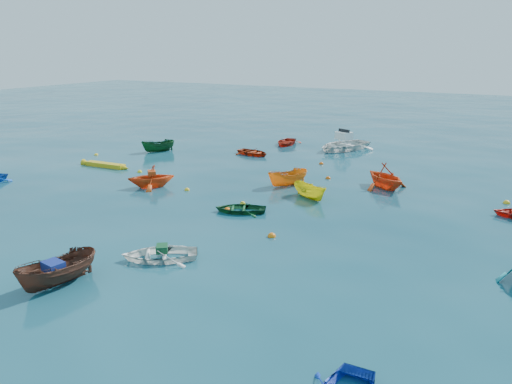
% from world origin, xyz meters
% --- Properties ---
extents(ground, '(160.00, 160.00, 0.00)m').
position_xyz_m(ground, '(0.00, 0.00, 0.00)').
color(ground, '#093547').
rests_on(ground, ground).
extents(dinghy_white_near, '(3.76, 3.54, 0.63)m').
position_xyz_m(dinghy_white_near, '(0.45, -4.29, 0.00)').
color(dinghy_white_near, white).
rests_on(dinghy_white_near, ground).
extents(sampan_brown_mid, '(1.76, 3.33, 1.22)m').
position_xyz_m(sampan_brown_mid, '(-1.35, -7.86, 0.00)').
color(sampan_brown_mid, '#502B1D').
rests_on(sampan_brown_mid, ground).
extents(dinghy_orange_w, '(3.70, 3.69, 1.48)m').
position_xyz_m(dinghy_orange_w, '(-6.90, 4.17, 0.00)').
color(dinghy_orange_w, '#F24F16').
rests_on(dinghy_orange_w, ground).
extents(sampan_yellow_mid, '(2.71, 2.07, 0.99)m').
position_xyz_m(sampan_yellow_mid, '(2.71, 6.51, 0.00)').
color(sampan_yellow_mid, yellow).
rests_on(sampan_yellow_mid, ground).
extents(dinghy_green_e, '(3.22, 2.81, 0.56)m').
position_xyz_m(dinghy_green_e, '(0.37, 2.55, 0.00)').
color(dinghy_green_e, '#104824').
rests_on(dinghy_green_e, ground).
extents(dinghy_red_nw, '(3.34, 2.74, 0.60)m').
position_xyz_m(dinghy_red_nw, '(-5.82, 15.48, 0.00)').
color(dinghy_red_nw, '#9D290D').
rests_on(dinghy_red_nw, ground).
extents(sampan_orange_n, '(2.43, 3.04, 1.12)m').
position_xyz_m(sampan_orange_n, '(0.43, 8.45, 0.00)').
color(sampan_orange_n, orange).
rests_on(sampan_orange_n, ground).
extents(dinghy_red_far, '(2.59, 3.37, 0.65)m').
position_xyz_m(dinghy_red_far, '(-5.27, 20.69, 0.00)').
color(dinghy_red_far, red).
rests_on(dinghy_red_far, ground).
extents(dinghy_orange_far, '(4.15, 4.07, 1.65)m').
position_xyz_m(dinghy_orange_far, '(5.95, 10.73, 0.00)').
color(dinghy_orange_far, '#ED4816').
rests_on(dinghy_orange_far, ground).
extents(sampan_green_far, '(2.42, 2.93, 1.09)m').
position_xyz_m(sampan_green_far, '(-13.35, 12.94, 0.00)').
color(sampan_green_far, '#10441D').
rests_on(sampan_green_far, ground).
extents(kayak_yellow, '(3.97, 0.75, 0.40)m').
position_xyz_m(kayak_yellow, '(-13.29, 6.81, 0.00)').
color(kayak_yellow, gold).
rests_on(kayak_yellow, ground).
extents(motorboat_white, '(5.50, 6.17, 1.66)m').
position_xyz_m(motorboat_white, '(-0.06, 20.85, 0.00)').
color(motorboat_white, white).
rests_on(motorboat_white, ground).
extents(tarp_green_a, '(0.71, 0.74, 0.29)m').
position_xyz_m(tarp_green_a, '(0.53, -4.23, 0.46)').
color(tarp_green_a, '#124926').
rests_on(tarp_green_a, dinghy_white_near).
extents(tarp_blue_a, '(0.84, 0.69, 0.36)m').
position_xyz_m(tarp_blue_a, '(-1.38, -8.01, 0.79)').
color(tarp_blue_a, navy).
rests_on(tarp_blue_a, sampan_brown_mid).
extents(tarp_orange_a, '(0.76, 0.76, 0.30)m').
position_xyz_m(tarp_orange_a, '(-6.86, 4.20, 0.89)').
color(tarp_orange_a, '#D54515').
rests_on(tarp_orange_a, dinghy_orange_w).
extents(buoy_ye_a, '(0.31, 0.31, 0.31)m').
position_xyz_m(buoy_ye_a, '(-0.19, 3.77, 0.00)').
color(buoy_ye_a, yellow).
rests_on(buoy_ye_a, ground).
extents(buoy_or_b, '(0.39, 0.39, 0.39)m').
position_xyz_m(buoy_or_b, '(3.41, 0.10, 0.00)').
color(buoy_or_b, orange).
rests_on(buoy_or_b, ground).
extents(buoy_ye_b, '(0.32, 0.32, 0.32)m').
position_xyz_m(buoy_ye_b, '(-16.87, 9.47, 0.00)').
color(buoy_ye_b, yellow).
rests_on(buoy_ye_b, ground).
extents(buoy_or_c, '(0.35, 0.35, 0.35)m').
position_xyz_m(buoy_or_c, '(-0.35, 2.39, 0.00)').
color(buoy_or_c, orange).
rests_on(buoy_or_c, ground).
extents(buoy_ye_c, '(0.31, 0.31, 0.31)m').
position_xyz_m(buoy_ye_c, '(-4.52, 4.58, 0.00)').
color(buoy_ye_c, yellow).
rests_on(buoy_ye_c, ground).
extents(buoy_or_d, '(0.34, 0.34, 0.34)m').
position_xyz_m(buoy_or_d, '(2.12, 11.16, 0.00)').
color(buoy_or_d, '#D0510B').
rests_on(buoy_or_d, ground).
extents(buoy_ye_d, '(0.33, 0.33, 0.33)m').
position_xyz_m(buoy_ye_d, '(-10.05, 6.73, 0.00)').
color(buoy_ye_d, yellow).
rests_on(buoy_ye_d, ground).
extents(buoy_or_e, '(0.33, 0.33, 0.33)m').
position_xyz_m(buoy_or_e, '(0.20, 14.96, 0.00)').
color(buoy_or_e, '#E1520C').
rests_on(buoy_or_e, ground).
extents(buoy_ye_e, '(0.38, 0.38, 0.38)m').
position_xyz_m(buoy_ye_e, '(12.75, 10.75, 0.00)').
color(buoy_ye_e, yellow).
rests_on(buoy_ye_e, ground).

